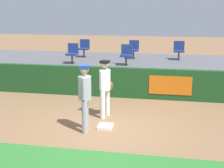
{
  "coord_description": "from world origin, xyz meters",
  "views": [
    {
      "loc": [
        1.69,
        -7.46,
        3.16
      ],
      "look_at": [
        0.1,
        1.16,
        1.0
      ],
      "focal_mm": 48.41,
      "sensor_mm": 36.0,
      "label": 1
    }
  ],
  "objects_px": {
    "seat_back_left": "(84,47)",
    "seat_front_left": "(72,52)",
    "first_base": "(105,126)",
    "player_runner_visitor": "(85,94)",
    "player_fielder_home": "(105,85)",
    "seat_front_center": "(126,54)",
    "seat_back_center": "(134,48)",
    "seat_back_right": "(179,49)"
  },
  "relations": [
    {
      "from": "seat_front_left",
      "to": "seat_front_center",
      "type": "bearing_deg",
      "value": 0.0
    },
    {
      "from": "player_fielder_home",
      "to": "seat_back_right",
      "type": "distance_m",
      "value": 5.91
    },
    {
      "from": "first_base",
      "to": "seat_back_center",
      "type": "relative_size",
      "value": 0.48
    },
    {
      "from": "seat_back_left",
      "to": "seat_back_right",
      "type": "bearing_deg",
      "value": 0.0
    },
    {
      "from": "first_base",
      "to": "seat_back_right",
      "type": "distance_m",
      "value": 6.78
    },
    {
      "from": "seat_back_center",
      "to": "seat_back_left",
      "type": "bearing_deg",
      "value": 179.99
    },
    {
      "from": "seat_back_center",
      "to": "first_base",
      "type": "bearing_deg",
      "value": -90.42
    },
    {
      "from": "seat_back_center",
      "to": "seat_back_right",
      "type": "distance_m",
      "value": 2.05
    },
    {
      "from": "seat_back_left",
      "to": "seat_front_left",
      "type": "relative_size",
      "value": 1.0
    },
    {
      "from": "seat_back_left",
      "to": "seat_front_left",
      "type": "height_order",
      "value": "same"
    },
    {
      "from": "player_runner_visitor",
      "to": "seat_front_left",
      "type": "height_order",
      "value": "same"
    },
    {
      "from": "seat_back_left",
      "to": "seat_back_center",
      "type": "xyz_separation_m",
      "value": [
        2.38,
        -0.0,
        -0.0
      ]
    },
    {
      "from": "player_fielder_home",
      "to": "seat_front_left",
      "type": "xyz_separation_m",
      "value": [
        -2.16,
        3.64,
        0.42
      ]
    },
    {
      "from": "player_runner_visitor",
      "to": "seat_back_right",
      "type": "xyz_separation_m",
      "value": [
        2.58,
        6.6,
        0.39
      ]
    },
    {
      "from": "seat_front_center",
      "to": "seat_back_center",
      "type": "height_order",
      "value": "same"
    },
    {
      "from": "seat_front_center",
      "to": "seat_back_center",
      "type": "relative_size",
      "value": 1.0
    },
    {
      "from": "seat_front_left",
      "to": "seat_back_center",
      "type": "distance_m",
      "value": 2.99
    },
    {
      "from": "seat_front_center",
      "to": "seat_back_right",
      "type": "bearing_deg",
      "value": 39.99
    },
    {
      "from": "seat_back_left",
      "to": "player_runner_visitor",
      "type": "bearing_deg",
      "value": -74.31
    },
    {
      "from": "player_fielder_home",
      "to": "seat_back_left",
      "type": "height_order",
      "value": "seat_back_left"
    },
    {
      "from": "seat_back_right",
      "to": "seat_front_left",
      "type": "bearing_deg",
      "value": -157.92
    },
    {
      "from": "player_runner_visitor",
      "to": "seat_front_left",
      "type": "xyz_separation_m",
      "value": [
        -1.86,
        4.8,
        0.38
      ]
    },
    {
      "from": "seat_back_left",
      "to": "seat_back_right",
      "type": "distance_m",
      "value": 4.43
    },
    {
      "from": "seat_front_center",
      "to": "seat_back_right",
      "type": "xyz_separation_m",
      "value": [
        2.15,
        1.8,
        0.0
      ]
    },
    {
      "from": "seat_back_left",
      "to": "seat_back_center",
      "type": "bearing_deg",
      "value": -0.01
    },
    {
      "from": "seat_back_left",
      "to": "first_base",
      "type": "bearing_deg",
      "value": -69.68
    },
    {
      "from": "seat_front_left",
      "to": "seat_back_left",
      "type": "bearing_deg",
      "value": 89.76
    },
    {
      "from": "first_base",
      "to": "seat_front_left",
      "type": "bearing_deg",
      "value": 117.48
    },
    {
      "from": "player_runner_visitor",
      "to": "seat_back_right",
      "type": "bearing_deg",
      "value": 148.6
    },
    {
      "from": "first_base",
      "to": "player_runner_visitor",
      "type": "xyz_separation_m",
      "value": [
        -0.48,
        -0.3,
        1.0
      ]
    },
    {
      "from": "player_fielder_home",
      "to": "seat_back_right",
      "type": "bearing_deg",
      "value": 172.7
    },
    {
      "from": "player_runner_visitor",
      "to": "seat_back_center",
      "type": "height_order",
      "value": "same"
    },
    {
      "from": "seat_back_left",
      "to": "seat_back_right",
      "type": "xyz_separation_m",
      "value": [
        4.43,
        0.0,
        0.0
      ]
    },
    {
      "from": "first_base",
      "to": "player_fielder_home",
      "type": "bearing_deg",
      "value": 101.68
    },
    {
      "from": "seat_front_left",
      "to": "seat_back_right",
      "type": "distance_m",
      "value": 4.79
    },
    {
      "from": "player_runner_visitor",
      "to": "seat_back_right",
      "type": "height_order",
      "value": "same"
    },
    {
      "from": "seat_front_center",
      "to": "player_runner_visitor",
      "type": "bearing_deg",
      "value": -95.11
    },
    {
      "from": "player_fielder_home",
      "to": "seat_back_center",
      "type": "relative_size",
      "value": 2.06
    },
    {
      "from": "player_fielder_home",
      "to": "seat_back_center",
      "type": "xyz_separation_m",
      "value": [
        0.23,
        5.44,
        0.42
      ]
    },
    {
      "from": "player_fielder_home",
      "to": "seat_back_left",
      "type": "bearing_deg",
      "value": -142.96
    },
    {
      "from": "seat_back_left",
      "to": "seat_back_center",
      "type": "distance_m",
      "value": 2.38
    },
    {
      "from": "seat_back_left",
      "to": "seat_front_center",
      "type": "relative_size",
      "value": 1.0
    }
  ]
}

